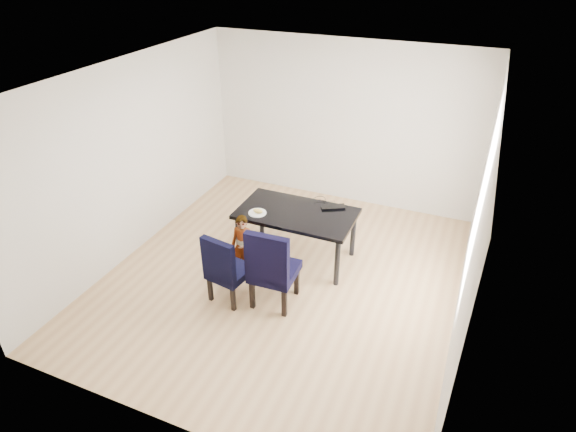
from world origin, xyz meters
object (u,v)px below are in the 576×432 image
at_px(dining_table, 296,235).
at_px(laptop, 333,205).
at_px(chair_left, 230,266).
at_px(plate, 257,213).
at_px(chair_right, 275,265).
at_px(child, 243,247).

relative_size(dining_table, laptop, 4.76).
height_order(chair_left, plate, chair_left).
distance_m(chair_right, laptop, 1.38).
height_order(child, laptop, child).
xyz_separation_m(dining_table, plate, (-0.48, -0.24, 0.38)).
distance_m(dining_table, chair_left, 1.21).
height_order(chair_left, child, chair_left).
relative_size(chair_left, child, 1.05).
relative_size(chair_left, laptop, 2.85).
relative_size(plate, laptop, 0.73).
bearing_deg(child, laptop, 42.11).
bearing_deg(plate, chair_right, -51.75).
distance_m(dining_table, plate, 0.66).
height_order(chair_left, chair_right, chair_right).
bearing_deg(plate, laptop, 33.75).
height_order(plate, laptop, laptop).
relative_size(child, laptop, 2.70).
distance_m(chair_right, plate, 0.97).
xyz_separation_m(chair_left, chair_right, (0.55, 0.15, 0.08)).
relative_size(chair_right, laptop, 3.31).
xyz_separation_m(chair_left, plate, (-0.04, 0.89, 0.28)).
bearing_deg(child, chair_left, -88.45).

